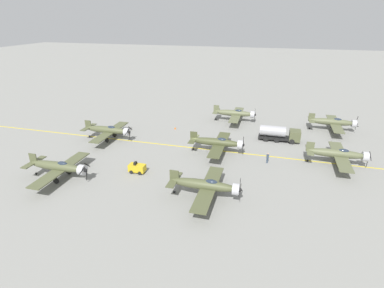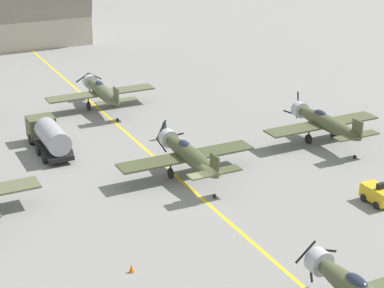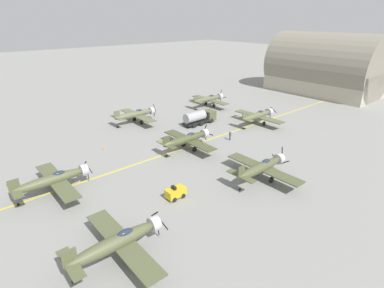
% 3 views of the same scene
% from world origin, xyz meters
% --- Properties ---
extents(ground_plane, '(400.00, 400.00, 0.00)m').
position_xyz_m(ground_plane, '(0.00, 0.00, 0.00)').
color(ground_plane, gray).
extents(taxiway_stripe, '(0.30, 160.00, 0.01)m').
position_xyz_m(taxiway_stripe, '(0.00, 0.00, 0.00)').
color(taxiway_stripe, yellow).
rests_on(taxiway_stripe, ground).
extents(airplane_mid_left, '(12.00, 9.98, 3.65)m').
position_xyz_m(airplane_mid_left, '(-17.44, 5.00, 2.01)').
color(airplane_mid_left, '#5D6243').
rests_on(airplane_mid_left, ground).
extents(airplane_far_left, '(12.00, 9.98, 3.74)m').
position_xyz_m(airplane_far_left, '(-16.73, 26.24, 2.01)').
color(airplane_far_left, '#5A5F40').
rests_on(airplane_far_left, ground).
extents(airplane_far_center, '(12.00, 9.98, 3.65)m').
position_xyz_m(airplane_far_center, '(0.38, 24.57, 2.01)').
color(airplane_far_center, '#595E40').
rests_on(airplane_far_center, ground).
extents(airplane_near_center, '(12.00, 9.98, 3.65)m').
position_xyz_m(airplane_near_center, '(0.46, -17.93, 2.01)').
color(airplane_near_center, '#515637').
rests_on(airplane_near_center, ground).
extents(airplane_mid_right, '(12.00, 9.98, 3.80)m').
position_xyz_m(airplane_mid_right, '(15.93, 5.66, 2.01)').
color(airplane_mid_right, '#4D5234').
rests_on(airplane_mid_right, ground).
extents(airplane_near_right, '(12.00, 9.98, 3.65)m').
position_xyz_m(airplane_near_right, '(16.59, -17.07, 2.01)').
color(airplane_near_right, '#515637').
rests_on(airplane_near_right, ground).
extents(airplane_mid_center, '(12.00, 9.98, 3.65)m').
position_xyz_m(airplane_mid_center, '(0.90, 4.38, 2.01)').
color(airplane_mid_center, '#474C2D').
rests_on(airplane_mid_center, ground).
extents(fuel_tanker, '(2.68, 8.00, 2.98)m').
position_xyz_m(fuel_tanker, '(-8.02, 15.17, 1.51)').
color(fuel_tanker, black).
rests_on(fuel_tanker, ground).
extents(tow_tractor, '(1.57, 2.60, 1.79)m').
position_xyz_m(tow_tractor, '(11.68, -6.54, 0.79)').
color(tow_tractor, gold).
rests_on(tow_tractor, ground).
extents(ground_crew_walking, '(0.40, 0.40, 1.83)m').
position_xyz_m(ground_crew_walking, '(2.74, 13.33, 1.00)').
color(ground_crew_walking, '#334256').
rests_on(ground_crew_walking, ground).
extents(traffic_cone, '(0.36, 0.36, 0.55)m').
position_xyz_m(traffic_cone, '(-8.75, -6.97, 0.28)').
color(traffic_cone, orange).
rests_on(traffic_cone, ground).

